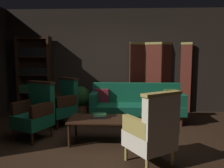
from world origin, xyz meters
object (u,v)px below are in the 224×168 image
object	(u,v)px
bookshelf	(35,73)
coffee_table	(98,121)
velvet_couch	(136,102)
armchair_wing_left	(35,112)
armchair_wing_right	(63,103)
book_green_cloth	(100,114)
potted_plant	(81,99)
armchair_gilt_accent	(153,130)
folding_screen	(160,76)
book_black_cloth	(100,117)

from	to	relation	value
bookshelf	coffee_table	xyz separation A→B (m)	(1.93, -2.08, -0.71)
velvet_couch	armchair_wing_left	world-z (taller)	armchair_wing_left
bookshelf	armchair_wing_right	bearing A→B (deg)	-46.71
velvet_couch	armchair_wing_left	size ratio (longest dim) A/B	2.04
velvet_couch	coffee_table	world-z (taller)	velvet_couch
velvet_couch	book_green_cloth	xyz separation A→B (m)	(-0.75, -1.30, 0.03)
bookshelf	coffee_table	bearing A→B (deg)	-47.22
armchair_wing_left	potted_plant	world-z (taller)	armchair_wing_left
velvet_couch	armchair_gilt_accent	distance (m)	2.16
folding_screen	coffee_table	distance (m)	2.73
folding_screen	velvet_couch	size ratio (longest dim) A/B	0.90
coffee_table	armchair_gilt_accent	distance (m)	1.18
armchair_wing_left	coffee_table	bearing A→B (deg)	-7.84
coffee_table	book_black_cloth	world-z (taller)	book_black_cloth
armchair_gilt_accent	book_black_cloth	bearing A→B (deg)	133.29
bookshelf	armchair_wing_right	size ratio (longest dim) A/B	1.97
folding_screen	armchair_wing_left	world-z (taller)	folding_screen
coffee_table	armchair_wing_right	xyz separation A→B (m)	(-0.89, 0.98, 0.12)
armchair_gilt_accent	armchair_wing_left	size ratio (longest dim) A/B	1.00
armchair_gilt_accent	velvet_couch	bearing A→B (deg)	91.77
folding_screen	coffee_table	size ratio (longest dim) A/B	1.90
coffee_table	potted_plant	world-z (taller)	potted_plant
folding_screen	book_green_cloth	world-z (taller)	folding_screen
folding_screen	armchair_wing_left	distance (m)	3.38
potted_plant	folding_screen	bearing A→B (deg)	11.91
folding_screen	velvet_couch	distance (m)	1.24
folding_screen	bookshelf	bearing A→B (deg)	-177.73
velvet_couch	book_black_cloth	xyz separation A→B (m)	(-0.75, -1.30, -0.01)
bookshelf	book_green_cloth	size ratio (longest dim) A/B	8.72
armchair_wing_left	book_green_cloth	size ratio (longest dim) A/B	4.42
book_black_cloth	folding_screen	bearing A→B (deg)	56.57
coffee_table	potted_plant	bearing A→B (deg)	109.13
folding_screen	book_green_cloth	size ratio (longest dim) A/B	8.08
bookshelf	velvet_couch	world-z (taller)	bookshelf
bookshelf	armchair_wing_left	xyz separation A→B (m)	(0.75, -1.92, -0.59)
coffee_table	potted_plant	size ratio (longest dim) A/B	1.32
armchair_gilt_accent	armchair_wing_right	xyz separation A→B (m)	(-1.73, 1.80, 0.00)
velvet_couch	book_black_cloth	bearing A→B (deg)	-119.89
velvet_couch	book_green_cloth	bearing A→B (deg)	-119.89
velvet_couch	coffee_table	distance (m)	1.55
coffee_table	armchair_gilt_accent	xyz separation A→B (m)	(0.84, -0.82, 0.12)
bookshelf	potted_plant	size ratio (longest dim) A/B	2.72
bookshelf	book_black_cloth	distance (m)	2.90
book_black_cloth	armchair_wing_right	bearing A→B (deg)	134.36
armchair_gilt_accent	book_green_cloth	bearing A→B (deg)	133.29
armchair_gilt_accent	potted_plant	size ratio (longest dim) A/B	1.38
armchair_wing_left	armchair_wing_right	bearing A→B (deg)	70.52
coffee_table	armchair_wing_right	bearing A→B (deg)	132.19
folding_screen	armchair_wing_left	xyz separation A→B (m)	(-2.64, -2.06, -0.50)
armchair_gilt_accent	book_black_cloth	distance (m)	1.19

